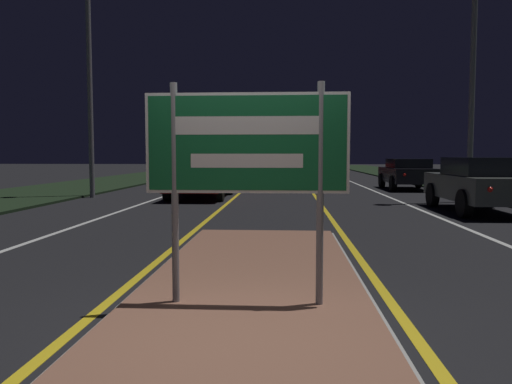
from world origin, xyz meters
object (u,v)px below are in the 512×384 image
(car_receding_1, at_px, (407,173))
(streetlight_left_near, at_px, (88,22))
(car_approaching_1, at_px, (192,167))
(car_approaching_2, at_px, (252,164))
(car_approaching_0, at_px, (201,176))
(car_receding_0, at_px, (479,183))
(car_receding_2, at_px, (314,166))
(highway_sign, at_px, (247,152))

(car_receding_1, bearing_deg, streetlight_left_near, -158.14)
(car_approaching_1, distance_m, car_approaching_2, 9.62)
(car_approaching_0, bearing_deg, car_approaching_2, 89.42)
(car_receding_1, distance_m, car_approaching_2, 21.01)
(car_receding_0, distance_m, car_approaching_0, 9.33)
(car_receding_1, distance_m, car_receding_2, 12.51)
(highway_sign, xyz_separation_m, streetlight_left_near, (-6.68, 12.96, 4.70))
(car_approaching_0, relative_size, car_approaching_1, 1.00)
(car_receding_0, distance_m, car_approaching_2, 29.41)
(streetlight_left_near, xyz_separation_m, car_approaching_2, (4.22, 24.33, -5.50))
(car_approaching_0, distance_m, car_approaching_2, 24.06)
(car_approaching_0, distance_m, car_approaching_1, 15.40)
(car_receding_0, xyz_separation_m, car_receding_1, (0.21, 8.98, -0.05))
(car_receding_0, height_order, car_approaching_2, car_receding_0)
(car_approaching_1, bearing_deg, highway_sign, -78.27)
(streetlight_left_near, distance_m, car_approaching_0, 6.78)
(car_approaching_1, bearing_deg, streetlight_left_near, -93.02)
(car_receding_2, distance_m, car_approaching_2, 8.72)
(car_receding_2, relative_size, car_approaching_0, 0.98)
(highway_sign, relative_size, car_approaching_1, 0.46)
(car_approaching_2, bearing_deg, car_approaching_1, -110.80)
(highway_sign, xyz_separation_m, car_receding_2, (2.31, 29.99, -0.82))
(car_approaching_2, bearing_deg, car_approaching_0, -90.58)
(highway_sign, bearing_deg, streetlight_left_near, 117.27)
(car_approaching_0, bearing_deg, car_receding_1, 29.09)
(car_approaching_2, bearing_deg, streetlight_left_near, -99.85)
(streetlight_left_near, distance_m, car_approaching_2, 25.30)
(car_receding_2, height_order, car_approaching_2, car_approaching_2)
(car_receding_1, distance_m, car_approaching_0, 9.76)
(car_receding_0, bearing_deg, car_approaching_2, 105.94)
(car_approaching_1, bearing_deg, car_receding_0, -59.22)
(car_receding_1, height_order, car_approaching_0, car_approaching_0)
(car_approaching_1, bearing_deg, car_receding_1, -41.40)
(car_receding_0, bearing_deg, car_receding_2, 98.96)
(streetlight_left_near, relative_size, car_receding_1, 2.36)
(car_receding_1, xyz_separation_m, car_approaching_1, (-11.70, 10.32, 0.00))
(streetlight_left_near, bearing_deg, car_receding_1, 21.86)
(highway_sign, xyz_separation_m, car_approaching_0, (-2.70, 13.24, -0.78))
(highway_sign, relative_size, car_approaching_0, 0.45)
(car_approaching_2, bearing_deg, highway_sign, -86.23)
(car_approaching_0, height_order, car_approaching_1, car_approaching_0)
(highway_sign, distance_m, car_receding_2, 30.09)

